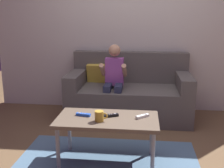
# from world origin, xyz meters

# --- Properties ---
(ground_plane) EXTENTS (8.30, 8.30, 0.00)m
(ground_plane) POSITION_xyz_m (0.00, 0.00, 0.00)
(ground_plane) COLOR brown
(wall_back) EXTENTS (4.15, 0.05, 2.50)m
(wall_back) POSITION_xyz_m (0.00, 1.66, 1.25)
(wall_back) COLOR beige
(wall_back) RESTS_ON ground
(couch) EXTENTS (1.62, 0.80, 0.86)m
(couch) POSITION_xyz_m (-0.07, 1.27, 0.31)
(couch) COLOR #56514C
(couch) RESTS_ON ground
(person_seated_on_couch) EXTENTS (0.33, 0.41, 1.00)m
(person_seated_on_couch) POSITION_xyz_m (-0.26, 1.08, 0.57)
(person_seated_on_couch) COLOR #282D47
(person_seated_on_couch) RESTS_ON ground
(coffee_table) EXTENTS (0.94, 0.50, 0.44)m
(coffee_table) POSITION_xyz_m (-0.21, -0.01, 0.40)
(coffee_table) COLOR brown
(coffee_table) RESTS_ON ground
(area_rug) EXTENTS (1.74, 1.01, 0.01)m
(area_rug) POSITION_xyz_m (-0.21, -0.01, 0.00)
(area_rug) COLOR slate
(area_rug) RESTS_ON ground
(game_remote_white_near_edge) EXTENTS (0.13, 0.12, 0.03)m
(game_remote_white_near_edge) POSITION_xyz_m (0.12, 0.04, 0.46)
(game_remote_white_near_edge) COLOR white
(game_remote_white_near_edge) RESTS_ON coffee_table
(game_remote_black_center) EXTENTS (0.14, 0.09, 0.03)m
(game_remote_black_center) POSITION_xyz_m (-0.18, 0.03, 0.46)
(game_remote_black_center) COLOR black
(game_remote_black_center) RESTS_ON coffee_table
(game_remote_blue_far_corner) EXTENTS (0.14, 0.06, 0.03)m
(game_remote_blue_far_corner) POSITION_xyz_m (-0.44, 0.02, 0.46)
(game_remote_blue_far_corner) COLOR blue
(game_remote_blue_far_corner) RESTS_ON coffee_table
(coffee_mug) EXTENTS (0.12, 0.08, 0.10)m
(coffee_mug) POSITION_xyz_m (-0.27, -0.10, 0.49)
(coffee_mug) COLOR #B78C2D
(coffee_mug) RESTS_ON coffee_table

